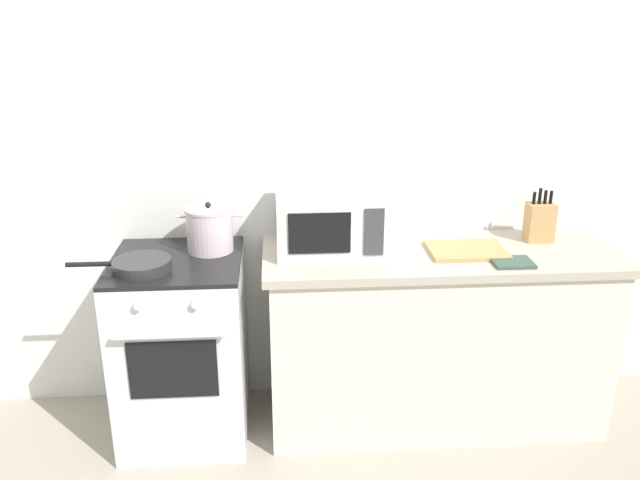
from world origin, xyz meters
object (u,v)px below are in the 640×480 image
stove (183,347)px  oven_mitt (512,262)px  frying_pan (140,265)px  knife_block (540,221)px  cutting_board (466,250)px  microwave (330,220)px  stock_pot (210,229)px

stove → oven_mitt: size_ratio=5.11×
frying_pan → oven_mitt: frying_pan is taller
frying_pan → knife_block: 1.92m
stove → cutting_board: 1.45m
frying_pan → microwave: bearing=12.8°
stove → microwave: bearing=6.3°
microwave → oven_mitt: bearing=-16.3°
stove → microwave: 0.95m
microwave → frying_pan: bearing=-167.2°
stove → stock_pot: 0.60m
stove → knife_block: size_ratio=3.43×
microwave → oven_mitt: size_ratio=2.78×
stock_pot → knife_block: knife_block is taller
frying_pan → cutting_board: 1.51m
frying_pan → stove: bearing=40.2°
knife_block → oven_mitt: bearing=-128.0°
stove → oven_mitt: oven_mitt is taller
stove → frying_pan: frying_pan is taller
stock_pot → cutting_board: size_ratio=0.86×
cutting_board → knife_block: size_ratio=1.34×
stove → stock_pot: bearing=36.6°
frying_pan → knife_block: size_ratio=1.71×
oven_mitt → cutting_board: bearing=136.3°
frying_pan → microwave: (0.86, 0.19, 0.12)m
cutting_board → microwave: bearing=173.1°
frying_pan → oven_mitt: 1.67m
cutting_board → frying_pan: bearing=-175.6°
stove → cutting_board: (1.37, 0.00, 0.47)m
oven_mitt → knife_block: bearing=52.0°
stove → microwave: microwave is taller
frying_pan → oven_mitt: size_ratio=2.55×
cutting_board → oven_mitt: 0.23m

